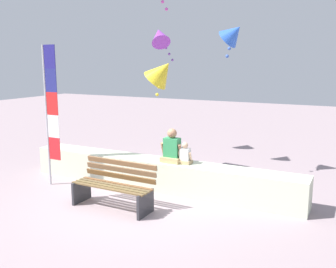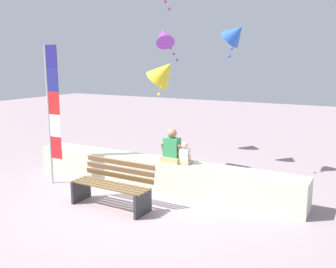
{
  "view_description": "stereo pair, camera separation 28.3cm",
  "coord_description": "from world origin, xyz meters",
  "px_view_note": "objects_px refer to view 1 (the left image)",
  "views": [
    {
      "loc": [
        3.93,
        -6.23,
        2.79
      ],
      "look_at": [
        0.27,
        0.9,
        1.27
      ],
      "focal_mm": 40.57,
      "sensor_mm": 36.0,
      "label": 1
    },
    {
      "loc": [
        4.18,
        -6.1,
        2.79
      ],
      "look_at": [
        0.27,
        0.9,
        1.27
      ],
      "focal_mm": 40.57,
      "sensor_mm": 36.0,
      "label": 2
    }
  ],
  "objects_px": {
    "kite_yellow": "(162,72)",
    "kite_blue": "(233,33)",
    "person_adult": "(172,149)",
    "kite_purple": "(160,36)",
    "flag_banner": "(50,109)",
    "person_child": "(185,155)",
    "park_bench": "(114,186)"
  },
  "relations": [
    {
      "from": "park_bench",
      "to": "person_child",
      "type": "bearing_deg",
      "value": 55.8
    },
    {
      "from": "park_bench",
      "to": "flag_banner",
      "type": "height_order",
      "value": "flag_banner"
    },
    {
      "from": "park_bench",
      "to": "person_child",
      "type": "relative_size",
      "value": 3.54
    },
    {
      "from": "kite_yellow",
      "to": "kite_purple",
      "type": "bearing_deg",
      "value": 119.51
    },
    {
      "from": "park_bench",
      "to": "kite_blue",
      "type": "xyz_separation_m",
      "value": [
        1.29,
        3.19,
        3.04
      ]
    },
    {
      "from": "kite_blue",
      "to": "kite_yellow",
      "type": "bearing_deg",
      "value": -162.96
    },
    {
      "from": "park_bench",
      "to": "person_child",
      "type": "distance_m",
      "value": 1.66
    },
    {
      "from": "person_child",
      "to": "kite_blue",
      "type": "distance_m",
      "value": 3.23
    },
    {
      "from": "kite_yellow",
      "to": "kite_blue",
      "type": "height_order",
      "value": "kite_blue"
    },
    {
      "from": "person_adult",
      "to": "park_bench",
      "type": "bearing_deg",
      "value": -114.11
    },
    {
      "from": "person_child",
      "to": "flag_banner",
      "type": "relative_size",
      "value": 0.15
    },
    {
      "from": "person_child",
      "to": "kite_purple",
      "type": "relative_size",
      "value": 0.4
    },
    {
      "from": "person_adult",
      "to": "kite_purple",
      "type": "distance_m",
      "value": 4.75
    },
    {
      "from": "kite_purple",
      "to": "person_adult",
      "type": "bearing_deg",
      "value": -57.95
    },
    {
      "from": "person_adult",
      "to": "kite_yellow",
      "type": "height_order",
      "value": "kite_yellow"
    },
    {
      "from": "park_bench",
      "to": "person_child",
      "type": "xyz_separation_m",
      "value": [
        0.9,
        1.32,
        0.43
      ]
    },
    {
      "from": "park_bench",
      "to": "kite_purple",
      "type": "height_order",
      "value": "kite_purple"
    },
    {
      "from": "park_bench",
      "to": "kite_blue",
      "type": "bearing_deg",
      "value": 68.01
    },
    {
      "from": "park_bench",
      "to": "kite_purple",
      "type": "xyz_separation_m",
      "value": [
        -1.51,
        4.68,
        3.15
      ]
    },
    {
      "from": "flag_banner",
      "to": "kite_purple",
      "type": "distance_m",
      "value": 4.61
    },
    {
      "from": "person_child",
      "to": "flag_banner",
      "type": "distance_m",
      "value": 3.17
    },
    {
      "from": "kite_yellow",
      "to": "kite_blue",
      "type": "relative_size",
      "value": 1.1
    },
    {
      "from": "person_adult",
      "to": "flag_banner",
      "type": "relative_size",
      "value": 0.23
    },
    {
      "from": "flag_banner",
      "to": "kite_blue",
      "type": "height_order",
      "value": "kite_blue"
    },
    {
      "from": "flag_banner",
      "to": "kite_blue",
      "type": "relative_size",
      "value": 3.42
    },
    {
      "from": "flag_banner",
      "to": "kite_blue",
      "type": "distance_m",
      "value": 4.6
    },
    {
      "from": "person_child",
      "to": "person_adult",
      "type": "bearing_deg",
      "value": -179.94
    },
    {
      "from": "person_child",
      "to": "kite_blue",
      "type": "bearing_deg",
      "value": 78.26
    },
    {
      "from": "person_adult",
      "to": "kite_yellow",
      "type": "relative_size",
      "value": 0.72
    },
    {
      "from": "person_adult",
      "to": "flag_banner",
      "type": "xyz_separation_m",
      "value": [
        -2.61,
        -0.85,
        0.82
      ]
    },
    {
      "from": "person_adult",
      "to": "kite_blue",
      "type": "distance_m",
      "value": 3.2
    },
    {
      "from": "person_child",
      "to": "kite_yellow",
      "type": "distance_m",
      "value": 2.52
    }
  ]
}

